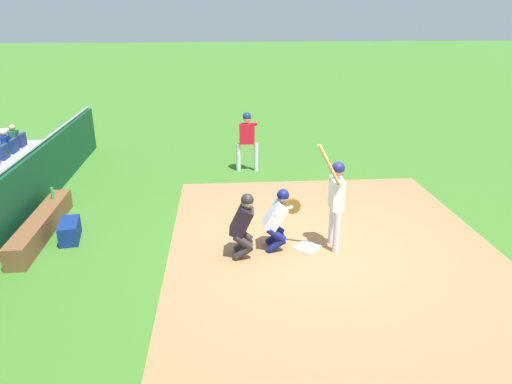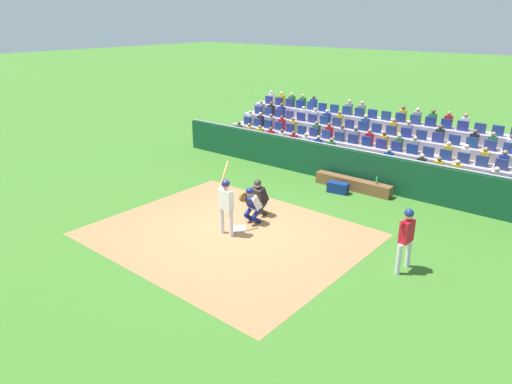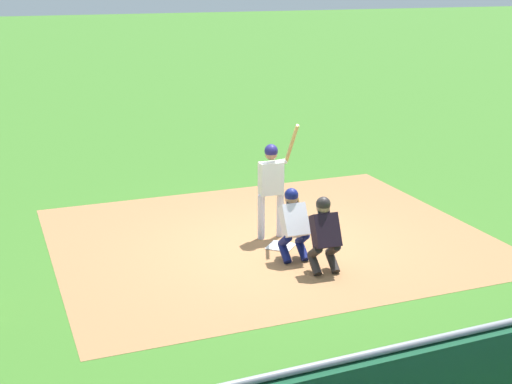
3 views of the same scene
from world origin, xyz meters
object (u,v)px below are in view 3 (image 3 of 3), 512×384
Objects in this scene: home_plate_marker at (281,246)px; batter_at_plate at (272,180)px; equipment_duffel_bag at (386,382)px; catcher_crouching at (293,220)px; home_plate_umpire at (324,232)px.

batter_at_plate is (0.04, 0.51, 1.09)m from home_plate_marker.
catcher_crouching is at bearing 70.70° from equipment_duffel_bag.
equipment_duffel_bag is (-0.87, -5.26, -0.90)m from batter_at_plate.
home_plate_umpire reaches higher than catcher_crouching.
catcher_crouching is at bearing 107.99° from home_plate_umpire.
home_plate_marker is 1.20m from batter_at_plate.
batter_at_plate reaches higher than equipment_duffel_bag.
home_plate_marker is 1.46m from home_plate_umpire.
home_plate_marker is 0.90m from catcher_crouching.
catcher_crouching is 1.64× the size of equipment_duffel_bag.
home_plate_umpire is 3.67m from equipment_duffel_bag.
equipment_duffel_bag is at bearing -100.82° from catcher_crouching.
batter_at_plate is 1.16m from catcher_crouching.
home_plate_marker is at bearing 86.38° from catcher_crouching.
equipment_duffel_bag is at bearing -106.34° from home_plate_umpire.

